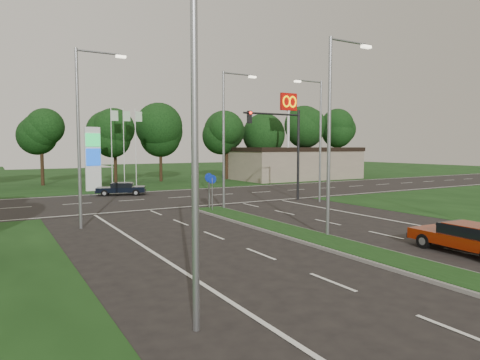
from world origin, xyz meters
TOP-DOWN VIEW (x-y plane):
  - ground at (0.00, 0.00)m, footprint 160.00×160.00m
  - verge_far at (0.00, 55.00)m, footprint 160.00×50.00m
  - cross_road at (0.00, 24.00)m, footprint 160.00×12.00m
  - median_kerb at (0.00, 4.00)m, footprint 2.00×26.00m
  - commercial_building at (22.00, 36.00)m, footprint 16.00×9.00m
  - streetlight_median_near at (1.00, 6.00)m, footprint 2.53×0.22m
  - streetlight_median_far at (1.00, 16.00)m, footprint 2.53×0.22m
  - streetlight_left_near at (-8.30, 0.00)m, footprint 2.53×0.22m
  - streetlight_left_far at (-8.30, 14.00)m, footprint 2.53×0.22m
  - streetlight_right_far at (8.80, 16.00)m, footprint 2.53×0.22m
  - traffic_signal at (7.19, 18.00)m, footprint 5.10×0.42m
  - median_signs at (0.00, 16.40)m, footprint 1.16×1.76m
  - gas_pylon at (-3.79, 33.05)m, footprint 5.80×1.26m
  - mcdonalds_sign at (18.00, 31.97)m, footprint 2.20×0.47m
  - treeline_far at (0.10, 39.93)m, footprint 6.00×6.00m
  - red_sedan at (3.50, 1.02)m, footprint 1.96×4.36m
  - navy_sedan at (-2.73, 27.99)m, footprint 4.31×2.94m

SIDE VIEW (x-z plane):
  - ground at x=0.00m, z-range 0.00..0.00m
  - verge_far at x=0.00m, z-range -0.01..0.01m
  - cross_road at x=0.00m, z-range -0.01..0.01m
  - median_kerb at x=0.00m, z-range 0.00..0.12m
  - navy_sedan at x=-2.73m, z-range 0.04..1.14m
  - red_sedan at x=3.50m, z-range 0.04..1.22m
  - median_signs at x=0.00m, z-range 0.52..2.90m
  - commercial_building at x=22.00m, z-range 0.00..4.00m
  - gas_pylon at x=-3.79m, z-range -0.80..7.20m
  - traffic_signal at x=7.19m, z-range 1.15..8.15m
  - streetlight_median_near at x=1.00m, z-range 0.58..9.58m
  - streetlight_median_far at x=1.00m, z-range 0.58..9.58m
  - streetlight_left_near at x=-8.30m, z-range 0.58..9.58m
  - streetlight_left_far at x=-8.30m, z-range 0.58..9.58m
  - streetlight_right_far at x=8.80m, z-range 0.58..9.58m
  - treeline_far at x=0.10m, z-range 1.88..11.78m
  - mcdonalds_sign at x=18.00m, z-range 2.79..13.19m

